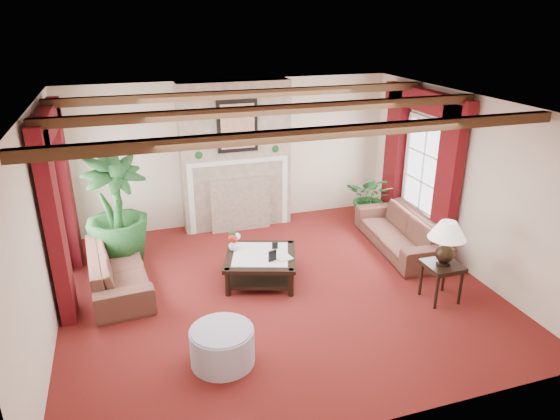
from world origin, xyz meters
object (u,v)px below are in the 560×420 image
object	(u,v)px
sofa_right	(401,226)
ottoman	(222,346)
potted_palm	(119,232)
coffee_table	(261,267)
sofa_left	(117,263)
side_table	(441,282)

from	to	relation	value
sofa_right	ottoman	size ratio (longest dim) A/B	2.91
potted_palm	coffee_table	size ratio (longest dim) A/B	1.96
sofa_right	ottoman	distance (m)	4.07
sofa_right	ottoman	world-z (taller)	sofa_right
sofa_left	potted_palm	world-z (taller)	potted_palm
sofa_right	potted_palm	bearing A→B (deg)	-97.42
sofa_left	side_table	xyz separation A→B (m)	(4.31, -1.76, -0.11)
potted_palm	side_table	xyz separation A→B (m)	(4.26, -2.63, -0.22)
potted_palm	side_table	world-z (taller)	potted_palm
sofa_left	sofa_right	xyz separation A→B (m)	(4.63, -0.12, 0.02)
coffee_table	ottoman	world-z (taller)	ottoman
sofa_left	coffee_table	distance (m)	2.11
sofa_left	side_table	size ratio (longest dim) A/B	3.65
side_table	ottoman	xyz separation A→B (m)	(-3.20, -0.41, -0.06)
sofa_left	coffee_table	bearing A→B (deg)	-107.07
sofa_right	coffee_table	world-z (taller)	sofa_right
sofa_left	sofa_right	bearing A→B (deg)	-96.03
sofa_left	sofa_right	size ratio (longest dim) A/B	0.95
sofa_right	coffee_table	distance (m)	2.60
sofa_right	coffee_table	size ratio (longest dim) A/B	2.08
potted_palm	ottoman	distance (m)	3.22
potted_palm	coffee_table	world-z (taller)	potted_palm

